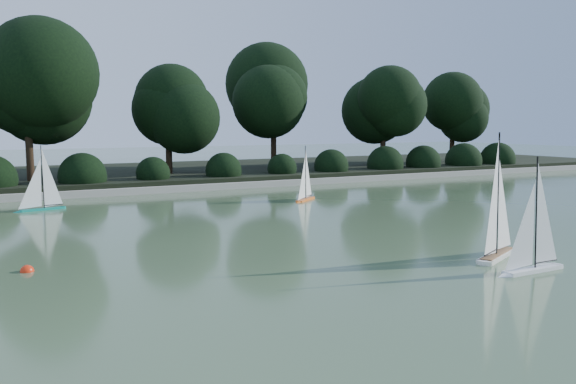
{
  "coord_description": "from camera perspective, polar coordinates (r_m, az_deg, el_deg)",
  "views": [
    {
      "loc": [
        -3.82,
        -5.93,
        1.83
      ],
      "look_at": [
        0.52,
        2.4,
        0.7
      ],
      "focal_mm": 35.0,
      "sensor_mm": 36.0,
      "label": 1
    }
  ],
  "objects": [
    {
      "name": "race_buoy",
      "position": [
        7.82,
        -24.98,
        -7.34
      ],
      "size": [
        0.17,
        0.17,
        0.17
      ],
      "primitive_type": "sphere",
      "color": "red",
      "rests_on": "ground"
    },
    {
      "name": "ground",
      "position": [
        7.29,
        5.13,
        -7.71
      ],
      "size": [
        80.0,
        80.0,
        0.0
      ],
      "primitive_type": "plane",
      "color": "#3E5432",
      "rests_on": "ground"
    },
    {
      "name": "sailboat_white_b",
      "position": [
        8.41,
        20.8,
        -4.19
      ],
      "size": [
        1.29,
        0.73,
        1.84
      ],
      "color": "white",
      "rests_on": "ground"
    },
    {
      "name": "tree_line",
      "position": [
        18.11,
        -11.46,
        9.29
      ],
      "size": [
        26.31,
        3.93,
        4.39
      ],
      "color": "black",
      "rests_on": "ground"
    },
    {
      "name": "shrub_hedge",
      "position": [
        16.35,
        -13.92,
        1.82
      ],
      "size": [
        29.1,
        1.1,
        1.1
      ],
      "color": "black",
      "rests_on": "ground"
    },
    {
      "name": "sailboat_teal",
      "position": [
        13.14,
        -24.07,
        -0.72
      ],
      "size": [
        1.09,
        0.37,
        1.48
      ],
      "color": "#0F8572",
      "rests_on": "ground"
    },
    {
      "name": "sailboat_white_a",
      "position": [
        7.62,
        23.28,
        -5.75
      ],
      "size": [
        1.12,
        0.18,
        1.53
      ],
      "color": "white",
      "rests_on": "ground"
    },
    {
      "name": "far_bank",
      "position": [
        19.39,
        -16.07,
        1.62
      ],
      "size": [
        40.0,
        8.0,
        0.3
      ],
      "primitive_type": "cube",
      "color": "black",
      "rests_on": "ground"
    },
    {
      "name": "sailboat_orange",
      "position": [
        13.55,
        1.66,
        0.04
      ],
      "size": [
        0.89,
        0.75,
        1.41
      ],
      "color": "orange",
      "rests_on": "ground"
    },
    {
      "name": "pond_coping",
      "position": [
        15.51,
        -13.1,
        0.24
      ],
      "size": [
        40.0,
        0.35,
        0.18
      ],
      "primitive_type": "cube",
      "color": "gray",
      "rests_on": "ground"
    }
  ]
}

